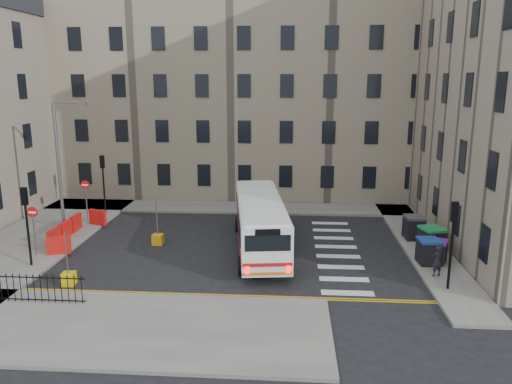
# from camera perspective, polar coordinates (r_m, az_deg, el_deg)

# --- Properties ---
(ground) EXTENTS (120.00, 120.00, 0.00)m
(ground) POSITION_cam_1_polar(r_m,az_deg,el_deg) (29.06, 1.24, -6.35)
(ground) COLOR black
(ground) RESTS_ON ground
(pavement_north) EXTENTS (36.00, 3.20, 0.15)m
(pavement_north) POSITION_cam_1_polar(r_m,az_deg,el_deg) (37.95, -7.18, -1.69)
(pavement_north) COLOR slate
(pavement_north) RESTS_ON ground
(pavement_east) EXTENTS (2.40, 26.00, 0.15)m
(pavement_east) POSITION_cam_1_polar(r_m,az_deg,el_deg) (33.69, 17.12, -4.07)
(pavement_east) COLOR slate
(pavement_east) RESTS_ON ground
(pavement_west) EXTENTS (6.00, 22.00, 0.15)m
(pavement_west) POSITION_cam_1_polar(r_m,az_deg,el_deg) (33.65, -23.29, -4.59)
(pavement_west) COLOR slate
(pavement_west) RESTS_ON ground
(pavement_sw) EXTENTS (20.00, 6.00, 0.15)m
(pavement_sw) POSITION_cam_1_polar(r_m,az_deg,el_deg) (21.52, -19.82, -14.16)
(pavement_sw) COLOR slate
(pavement_sw) RESTS_ON ground
(terrace_north) EXTENTS (38.30, 10.80, 17.20)m
(terrace_north) POSITION_cam_1_polar(r_m,az_deg,el_deg) (43.71, -7.03, 11.57)
(terrace_north) COLOR gray
(terrace_north) RESTS_ON ground
(traffic_light_east) EXTENTS (0.28, 0.22, 4.10)m
(traffic_light_east) POSITION_cam_1_polar(r_m,az_deg,el_deg) (24.03, 21.57, -4.26)
(traffic_light_east) COLOR black
(traffic_light_east) RESTS_ON pavement_east
(traffic_light_nw) EXTENTS (0.28, 0.22, 4.10)m
(traffic_light_nw) POSITION_cam_1_polar(r_m,az_deg,el_deg) (37.05, -17.08, 1.90)
(traffic_light_nw) COLOR black
(traffic_light_nw) RESTS_ON pavement_west
(traffic_light_sw) EXTENTS (0.28, 0.22, 4.10)m
(traffic_light_sw) POSITION_cam_1_polar(r_m,az_deg,el_deg) (27.76, -24.79, -2.31)
(traffic_light_sw) COLOR black
(traffic_light_sw) RESTS_ON pavement_west
(streetlamp) EXTENTS (0.50, 0.22, 8.14)m
(streetlamp) POSITION_cam_1_polar(r_m,az_deg,el_deg) (33.13, -21.63, 2.89)
(streetlamp) COLOR #595B5E
(streetlamp) RESTS_ON pavement_west
(no_entry_north) EXTENTS (0.60, 0.08, 3.00)m
(no_entry_north) POSITION_cam_1_polar(r_m,az_deg,el_deg) (35.58, -18.89, 0.03)
(no_entry_north) COLOR #595B5E
(no_entry_north) RESTS_ON pavement_west
(no_entry_south) EXTENTS (0.60, 0.08, 3.00)m
(no_entry_south) POSITION_cam_1_polar(r_m,az_deg,el_deg) (29.46, -24.11, -3.01)
(no_entry_south) COLOR #595B5E
(no_entry_south) RESTS_ON pavement_west
(roadworks_barriers) EXTENTS (1.66, 6.26, 1.00)m
(roadworks_barriers) POSITION_cam_1_polar(r_m,az_deg,el_deg) (32.13, -20.35, -4.07)
(roadworks_barriers) COLOR red
(roadworks_barriers) RESTS_ON pavement_west
(bus) EXTENTS (3.83, 10.90, 2.90)m
(bus) POSITION_cam_1_polar(r_m,az_deg,el_deg) (28.26, 0.47, -3.34)
(bus) COLOR white
(bus) RESTS_ON ground
(wheelie_bin_a) EXTENTS (1.12, 1.26, 1.32)m
(wheelie_bin_a) POSITION_cam_1_polar(r_m,az_deg,el_deg) (27.53, 19.08, -6.41)
(wheelie_bin_a) COLOR black
(wheelie_bin_a) RESTS_ON pavement_east
(wheelie_bin_b) EXTENTS (1.31, 1.38, 1.20)m
(wheelie_bin_b) POSITION_cam_1_polar(r_m,az_deg,el_deg) (27.84, 19.98, -6.39)
(wheelie_bin_b) COLOR black
(wheelie_bin_b) RESTS_ON pavement_east
(wheelie_bin_c) EXTENTS (1.46, 1.57, 1.43)m
(wheelie_bin_c) POSITION_cam_1_polar(r_m,az_deg,el_deg) (29.24, 19.43, -5.19)
(wheelie_bin_c) COLOR black
(wheelie_bin_c) RESTS_ON pavement_east
(wheelie_bin_d) EXTENTS (1.16, 1.32, 1.39)m
(wheelie_bin_d) POSITION_cam_1_polar(r_m,az_deg,el_deg) (31.38, 17.62, -3.87)
(wheelie_bin_d) COLOR black
(wheelie_bin_d) RESTS_ON pavement_east
(wheelie_bin_e) EXTENTS (1.13, 1.22, 1.13)m
(wheelie_bin_e) POSITION_cam_1_polar(r_m,az_deg,el_deg) (32.19, 17.14, -3.66)
(wheelie_bin_e) COLOR black
(wheelie_bin_e) RESTS_ON pavement_east
(pedestrian) EXTENTS (0.66, 0.55, 1.55)m
(pedestrian) POSITION_cam_1_polar(r_m,az_deg,el_deg) (25.96, 19.99, -7.40)
(pedestrian) COLOR black
(pedestrian) RESTS_ON pavement_east
(bollard_yellow) EXTENTS (0.61, 0.61, 0.60)m
(bollard_yellow) POSITION_cam_1_polar(r_m,az_deg,el_deg) (30.06, -11.16, -5.33)
(bollard_yellow) COLOR #E19E0C
(bollard_yellow) RESTS_ON ground
(bollard_chevron) EXTENTS (0.65, 0.65, 0.60)m
(bollard_chevron) POSITION_cam_1_polar(r_m,az_deg,el_deg) (25.57, -20.62, -9.27)
(bollard_chevron) COLOR gold
(bollard_chevron) RESTS_ON ground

